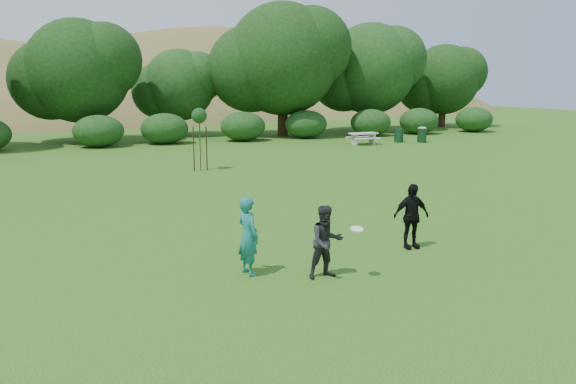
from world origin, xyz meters
The scene contains 11 objects.
ground centered at (0.00, 0.00, 0.00)m, with size 120.00×120.00×0.00m, color #19470C.
player_teal centered at (-2.12, 0.12, 0.85)m, with size 0.62×0.41×1.69m, color #186F6C.
player_grey centered at (-0.68, -0.70, 0.78)m, with size 0.75×0.59×1.55m, color black.
player_black centered at (2.19, 0.40, 0.81)m, with size 0.95×0.39×1.62m, color black.
trash_can_near centered at (15.44, 20.83, 0.45)m, with size 0.60×0.60×0.90m, color #13361F.
frisbee centered at (-0.15, -1.03, 1.08)m, with size 0.27×0.27×0.08m.
sapling centered at (0.36, 14.30, 2.42)m, with size 0.70×0.70×2.85m.
picnic_table centered at (12.56, 20.55, 0.52)m, with size 1.80×1.48×0.76m.
trash_can_lidded centered at (16.78, 20.12, 0.54)m, with size 0.60×0.60×1.05m.
hillside centered at (-0.56, 68.45, -11.97)m, with size 150.00×72.00×52.00m.
tree_row centered at (3.23, 28.68, 4.87)m, with size 53.92×10.38×9.62m.
Camera 1 is at (-5.74, -10.77, 4.09)m, focal length 35.00 mm.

